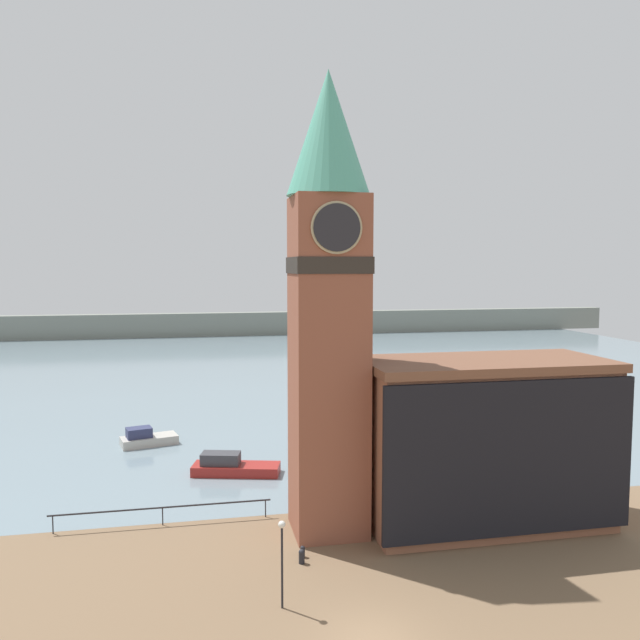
% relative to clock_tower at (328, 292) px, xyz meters
% --- Properties ---
extents(ground_plane, '(160.00, 160.00, 0.00)m').
position_rel_clock_tower_xyz_m(ground_plane, '(-0.49, -10.68, -13.64)').
color(ground_plane, brown).
extents(water, '(160.00, 120.00, 0.00)m').
position_rel_clock_tower_xyz_m(water, '(-0.49, 62.79, -13.65)').
color(water, gray).
rests_on(water, ground_plane).
extents(far_shoreline, '(180.00, 3.00, 5.00)m').
position_rel_clock_tower_xyz_m(far_shoreline, '(-0.49, 102.79, -11.14)').
color(far_shoreline, gray).
rests_on(far_shoreline, water).
extents(pier_railing, '(12.63, 0.08, 1.09)m').
position_rel_clock_tower_xyz_m(pier_railing, '(-9.32, 2.54, -12.68)').
color(pier_railing, '#232328').
rests_on(pier_railing, ground_plane).
extents(clock_tower, '(4.60, 4.60, 25.66)m').
position_rel_clock_tower_xyz_m(clock_tower, '(0.00, 0.00, 0.00)').
color(clock_tower, brown).
rests_on(clock_tower, ground_plane).
extents(pier_building, '(14.33, 6.71, 9.69)m').
position_rel_clock_tower_xyz_m(pier_building, '(9.21, -0.75, -8.78)').
color(pier_building, '#935B42').
rests_on(pier_building, ground_plane).
extents(boat_near, '(6.57, 3.48, 1.56)m').
position_rel_clock_tower_xyz_m(boat_near, '(-4.82, 10.77, -13.08)').
color(boat_near, maroon).
rests_on(boat_near, water).
extents(boat_far, '(4.94, 3.15, 1.56)m').
position_rel_clock_tower_xyz_m(boat_far, '(-11.45, 19.61, -13.07)').
color(boat_far, '#B7B2A8').
rests_on(boat_far, water).
extents(mooring_bollard_near, '(0.25, 0.25, 0.60)m').
position_rel_clock_tower_xyz_m(mooring_bollard_near, '(-2.00, -3.02, -13.32)').
color(mooring_bollard_near, black).
rests_on(mooring_bollard_near, ground_plane).
extents(mooring_bollard_far, '(0.32, 0.32, 0.74)m').
position_rel_clock_tower_xyz_m(mooring_bollard_far, '(-2.16, -3.70, -13.24)').
color(mooring_bollard_far, black).
rests_on(mooring_bollard_far, ground_plane).
extents(lamp_post, '(0.32, 0.32, 3.97)m').
position_rel_clock_tower_xyz_m(lamp_post, '(-3.71, -7.62, -10.87)').
color(lamp_post, black).
rests_on(lamp_post, ground_plane).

